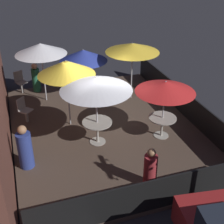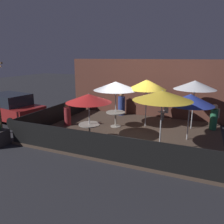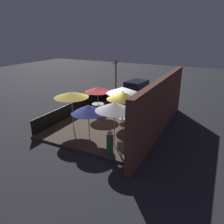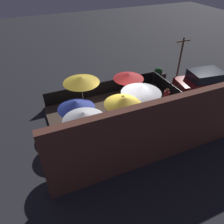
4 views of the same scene
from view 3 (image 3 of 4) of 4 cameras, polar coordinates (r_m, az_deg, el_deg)
The scene contains 21 objects.
ground_plane at distance 15.07m, azimuth -0.39°, elevation -2.99°, with size 60.00×60.00×0.00m, color #26262B.
patio_deck at distance 15.05m, azimuth -0.39°, elevation -2.78°, with size 8.31×6.36×0.12m.
building_wall at distance 13.32m, azimuth 12.71°, elevation 1.38°, with size 9.91×0.36×3.49m.
fence_front at distance 16.45m, azimuth -10.12°, elevation 0.91°, with size 8.11×0.05×0.95m.
fence_side_left at distance 18.40m, azimuth 5.53°, elevation 3.20°, with size 0.05×6.16×0.95m.
patio_umbrella_0 at distance 16.21m, azimuth -3.76°, elevation 5.93°, with size 1.93×1.93×2.02m.
patio_umbrella_1 at distance 14.88m, azimuth 2.79°, elevation 5.74°, with size 2.23×2.23×2.32m.
patio_umbrella_2 at distance 11.23m, azimuth 0.62°, elevation 1.45°, with size 2.01×2.01×2.41m.
patio_umbrella_3 at distance 12.20m, azimuth -6.21°, elevation 0.78°, with size 1.96×1.96×2.01m.
patio_umbrella_4 at distance 13.74m, azimuth -10.57°, elevation 4.50°, with size 2.14×2.14×2.35m.
patio_umbrella_5 at distance 13.38m, azimuth 2.73°, elevation 4.40°, with size 1.94×1.94×2.42m.
dining_table_0 at distance 16.56m, azimuth -3.66°, elevation 1.68°, with size 0.92×0.92×0.72m.
dining_table_1 at distance 15.32m, azimuth 2.70°, elevation 0.34°, with size 0.97×0.97×0.77m.
patio_chair_0 at distance 12.81m, azimuth 7.54°, elevation -4.40°, with size 0.57×0.57×0.93m.
patio_chair_1 at distance 10.65m, azimuth 2.45°, elevation -9.50°, with size 0.53×0.53×0.95m.
patron_0 at distance 17.74m, azimuth 3.64°, elevation 2.80°, with size 0.37×0.37×1.19m.
patron_1 at distance 10.94m, azimuth -0.55°, elevation -8.22°, with size 0.47×0.47×1.29m.
patron_2 at distance 15.07m, azimuth 11.62°, elevation -0.37°, with size 0.60×0.60×1.40m.
planter_box at distance 20.46m, azimuth -2.94°, elevation 4.62°, with size 1.05×0.74×1.08m.
light_post at distance 20.36m, azimuth 1.03°, elevation 9.09°, with size 1.10×0.12×3.61m.
parked_car_0 at distance 21.00m, azimuth 6.36°, elevation 5.99°, with size 4.24×2.26×1.62m.
Camera 3 is at (12.30, 6.41, 5.89)m, focal length 35.00 mm.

